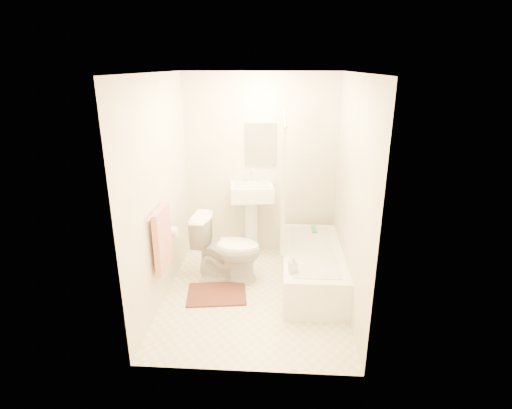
# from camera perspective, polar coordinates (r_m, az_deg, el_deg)

# --- Properties ---
(floor) EXTENTS (2.40, 2.40, 0.00)m
(floor) POSITION_cam_1_polar(r_m,az_deg,el_deg) (4.65, -0.20, -12.75)
(floor) COLOR beige
(floor) RESTS_ON ground
(ceiling) EXTENTS (2.40, 2.40, 0.00)m
(ceiling) POSITION_cam_1_polar(r_m,az_deg,el_deg) (3.94, -0.24, 18.31)
(ceiling) COLOR white
(ceiling) RESTS_ON ground
(wall_back) EXTENTS (2.00, 0.02, 2.40)m
(wall_back) POSITION_cam_1_polar(r_m,az_deg,el_deg) (5.29, 0.65, 5.45)
(wall_back) COLOR beige
(wall_back) RESTS_ON ground
(wall_left) EXTENTS (0.02, 2.40, 2.40)m
(wall_left) POSITION_cam_1_polar(r_m,az_deg,el_deg) (4.32, -13.58, 1.68)
(wall_left) COLOR beige
(wall_left) RESTS_ON ground
(wall_right) EXTENTS (0.02, 2.40, 2.40)m
(wall_right) POSITION_cam_1_polar(r_m,az_deg,el_deg) (4.20, 13.54, 1.16)
(wall_right) COLOR beige
(wall_right) RESTS_ON ground
(mirror) EXTENTS (0.40, 0.03, 0.55)m
(mirror) POSITION_cam_1_polar(r_m,az_deg,el_deg) (5.21, 0.65, 8.60)
(mirror) COLOR white
(mirror) RESTS_ON wall_back
(curtain_rod) EXTENTS (0.03, 1.70, 0.03)m
(curtain_rod) POSITION_cam_1_polar(r_m,az_deg,el_deg) (4.06, 4.20, 12.63)
(curtain_rod) COLOR silver
(curtain_rod) RESTS_ON wall_back
(shower_curtain) EXTENTS (0.04, 0.80, 1.55)m
(shower_curtain) POSITION_cam_1_polar(r_m,az_deg,el_deg) (4.60, 3.93, 3.54)
(shower_curtain) COLOR silver
(shower_curtain) RESTS_ON curtain_rod
(towel_bar) EXTENTS (0.02, 0.60, 0.02)m
(towel_bar) POSITION_cam_1_polar(r_m,az_deg,el_deg) (4.11, -13.92, -0.71)
(towel_bar) COLOR silver
(towel_bar) RESTS_ON wall_left
(towel) EXTENTS (0.06, 0.45, 0.66)m
(towel) POSITION_cam_1_polar(r_m,az_deg,el_deg) (4.22, -13.18, -4.80)
(towel) COLOR #CC7266
(towel) RESTS_ON towel_bar
(toilet_paper) EXTENTS (0.11, 0.12, 0.12)m
(toilet_paper) POSITION_cam_1_polar(r_m,az_deg,el_deg) (4.58, -11.82, -3.84)
(toilet_paper) COLOR white
(toilet_paper) RESTS_ON wall_left
(toilet) EXTENTS (0.85, 0.53, 0.80)m
(toilet) POSITION_cam_1_polar(r_m,az_deg,el_deg) (4.80, -4.12, -6.28)
(toilet) COLOR silver
(toilet) RESTS_ON floor
(sink) EXTENTS (0.61, 0.51, 1.08)m
(sink) POSITION_cam_1_polar(r_m,az_deg,el_deg) (5.36, -0.62, -1.73)
(sink) COLOR white
(sink) RESTS_ON floor
(bathtub) EXTENTS (0.68, 1.56, 0.44)m
(bathtub) POSITION_cam_1_polar(r_m,az_deg,el_deg) (4.81, 7.99, -8.78)
(bathtub) COLOR white
(bathtub) RESTS_ON floor
(bath_mat) EXTENTS (0.72, 0.58, 0.02)m
(bath_mat) POSITION_cam_1_polar(r_m,az_deg,el_deg) (4.66, -5.63, -12.60)
(bath_mat) COLOR #492118
(bath_mat) RESTS_ON floor
(soap_bottle) EXTENTS (0.10, 0.10, 0.18)m
(soap_bottle) POSITION_cam_1_polar(r_m,az_deg,el_deg) (4.16, 5.31, -8.53)
(soap_bottle) COLOR silver
(soap_bottle) RESTS_ON bathtub
(scrub_brush) EXTENTS (0.06, 0.20, 0.04)m
(scrub_brush) POSITION_cam_1_polar(r_m,az_deg,el_deg) (5.22, 8.28, -3.55)
(scrub_brush) COLOR green
(scrub_brush) RESTS_ON bathtub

